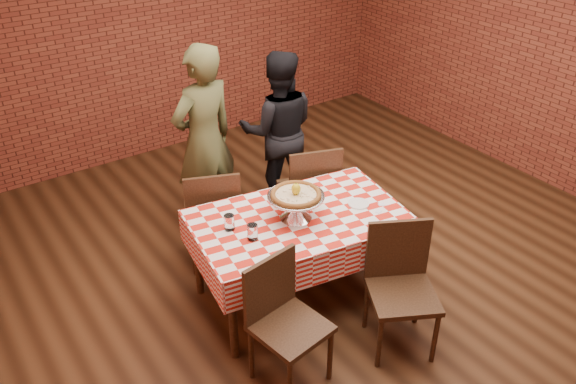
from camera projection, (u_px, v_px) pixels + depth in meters
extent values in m
plane|color=black|center=(340.00, 273.00, 5.02)|extent=(6.00, 6.00, 0.00)
plane|color=maroon|center=(169.00, 21.00, 6.37)|extent=(5.50, 0.00, 5.50)
cube|color=#452D19|center=(298.00, 258.00, 4.58)|extent=(1.66, 1.15, 0.75)
cylinder|color=beige|center=(296.00, 195.00, 4.27)|extent=(0.38, 0.38, 0.03)
ellipsoid|color=yellow|center=(296.00, 189.00, 4.25)|extent=(0.07, 0.07, 0.09)
cylinder|color=white|center=(253.00, 232.00, 4.11)|extent=(0.08, 0.08, 0.12)
cylinder|color=white|center=(229.00, 222.00, 4.21)|extent=(0.08, 0.08, 0.12)
cylinder|color=white|center=(359.00, 204.00, 4.52)|extent=(0.18, 0.18, 0.01)
cube|color=white|center=(379.00, 211.00, 4.44)|extent=(0.06, 0.05, 0.00)
cube|color=white|center=(382.00, 204.00, 4.52)|extent=(0.06, 0.05, 0.00)
cube|color=silver|center=(284.00, 192.00, 4.56)|extent=(0.12, 0.11, 0.13)
imported|color=#4D502C|center=(204.00, 141.00, 5.20)|extent=(0.70, 0.52, 1.74)
imported|color=black|center=(278.00, 130.00, 5.62)|extent=(0.94, 0.87, 1.54)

